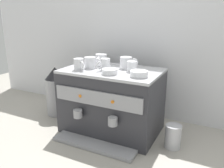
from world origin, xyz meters
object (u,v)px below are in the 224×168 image
Objects in this scene: ceramic_cup_3 at (91,63)px; coffee_grinder at (56,91)px; ceramic_cup_5 at (132,66)px; milk_pitcher at (173,136)px; ceramic_cup_4 at (127,63)px; ceramic_cup_0 at (79,64)px; ceramic_bowl_1 at (110,72)px; ceramic_cup_2 at (105,64)px; ceramic_cup_1 at (101,60)px; espresso_machine at (112,101)px; ceramic_bowl_0 at (139,74)px.

coffee_grinder is (-0.36, 0.06, -0.27)m from ceramic_cup_3.
milk_pitcher is at bearing -10.70° from ceramic_cup_5.
coffee_grinder is (-0.64, 0.02, -0.27)m from ceramic_cup_5.
ceramic_cup_0 is at bearing -144.61° from ceramic_cup_4.
ceramic_bowl_1 is 0.54m from milk_pitcher.
ceramic_cup_4 is at bearing 47.22° from ceramic_cup_2.
ceramic_cup_2 reaches higher than milk_pitcher.
espresso_machine is at bearing -35.02° from ceramic_cup_1.
milk_pitcher is (0.56, -0.13, -0.40)m from ceramic_cup_1.
coffee_grinder reaches higher than milk_pitcher.
coffee_grinder is (-0.33, 0.14, -0.27)m from ceramic_cup_0.
ceramic_cup_1 is 0.32× the size of coffee_grinder.
ceramic_cup_4 is at bearing -3.18° from ceramic_cup_1.
ceramic_cup_4 reaches higher than coffee_grinder.
ceramic_bowl_0 is 0.72× the size of milk_pitcher.
ceramic_bowl_0 is (0.25, -0.05, -0.02)m from ceramic_cup_2.
ceramic_cup_3 is (-0.11, 0.01, -0.00)m from ceramic_cup_2.
ceramic_cup_2 reaches higher than ceramic_cup_3.
ceramic_cup_2 reaches higher than ceramic_bowl_0.
ceramic_cup_5 is 0.13m from ceramic_bowl_0.
ceramic_cup_1 is 0.16m from ceramic_cup_2.
ceramic_bowl_1 reaches higher than espresso_machine.
ceramic_cup_0 reaches higher than espresso_machine.
ceramic_cup_2 is 0.17m from ceramic_cup_5.
ceramic_cup_4 is at bearing 48.54° from espresso_machine.
ceramic_bowl_1 is 0.66× the size of milk_pitcher.
ceramic_cup_2 is 0.65× the size of milk_pitcher.
ceramic_cup_0 is 0.20m from ceramic_cup_1.
ceramic_cup_1 is at bearing 74.33° from ceramic_cup_0.
ceramic_cup_5 is 0.66× the size of milk_pitcher.
ceramic_cup_3 is 0.93× the size of ceramic_cup_4.
ceramic_cup_2 is 0.25× the size of coffee_grinder.
ceramic_cup_1 is (-0.13, 0.09, 0.26)m from espresso_machine.
ceramic_bowl_1 is (-0.03, -0.19, -0.02)m from ceramic_cup_4.
ceramic_cup_5 is at bearing 130.31° from ceramic_bowl_0.
coffee_grinder is 2.65× the size of milk_pitcher.
ceramic_cup_4 is 0.09m from ceramic_cup_5.
ceramic_cup_4 is (0.22, 0.10, 0.00)m from ceramic_cup_3.
espresso_machine is 6.59× the size of ceramic_cup_5.
ceramic_bowl_1 is 0.25× the size of coffee_grinder.
ceramic_bowl_1 is (0.22, -0.01, -0.02)m from ceramic_cup_0.
milk_pitcher is at bearing -5.17° from espresso_machine.
ceramic_cup_1 reaches higher than milk_pitcher.
espresso_machine is 5.19× the size of ceramic_cup_1.
ceramic_cup_5 reaches higher than milk_pitcher.
ceramic_cup_2 is 0.11m from ceramic_cup_3.
ceramic_cup_1 is at bearing 81.23° from ceramic_cup_3.
ceramic_cup_3 is (-0.02, -0.11, -0.00)m from ceramic_cup_1.
ceramic_cup_0 is 0.73m from milk_pitcher.
ceramic_cup_5 is 0.49m from milk_pitcher.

